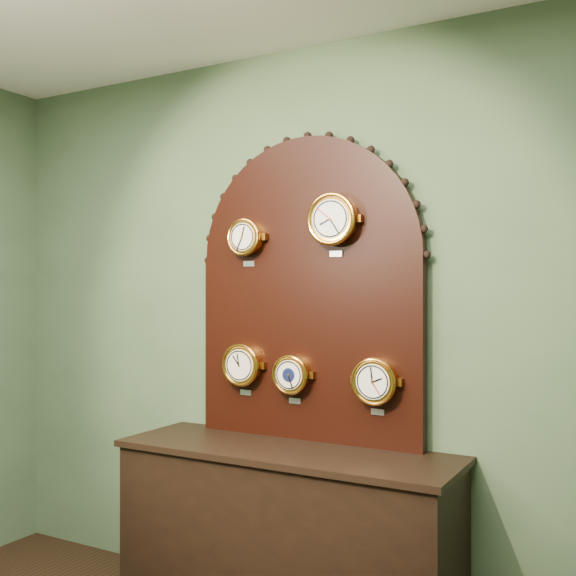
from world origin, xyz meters
The scene contains 8 objects.
wall_back centered at (0.00, 2.50, 1.40)m, with size 4.00×4.00×0.00m, color #455D3F.
shop_counter centered at (0.00, 2.23, 0.40)m, with size 1.60×0.50×0.80m, color black.
display_board centered at (0.00, 2.45, 1.63)m, with size 1.26×0.06×1.53m.
roman_clock centered at (-0.32, 2.38, 1.84)m, with size 0.19×0.08×0.24m.
arabic_clock centered at (0.17, 2.38, 1.91)m, with size 0.25×0.08×0.30m.
hygrometer centered at (-0.34, 2.38, 1.19)m, with size 0.22×0.08×0.27m.
barometer centered at (-0.05, 2.38, 1.16)m, with size 0.20×0.08×0.25m.
tide_clock centered at (0.38, 2.38, 1.15)m, with size 0.22×0.08×0.27m.
Camera 1 is at (1.57, -0.55, 1.58)m, focal length 42.60 mm.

